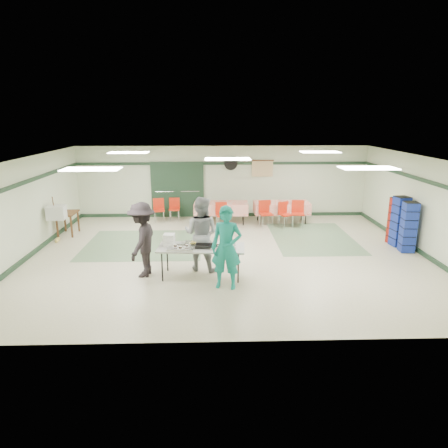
{
  "coord_description": "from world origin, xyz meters",
  "views": [
    {
      "loc": [
        -0.43,
        -10.63,
        3.78
      ],
      "look_at": [
        -0.1,
        -0.3,
        0.97
      ],
      "focal_mm": 32.0,
      "sensor_mm": 36.0,
      "label": 1
    }
  ],
  "objects_px": {
    "chair_c": "(298,211)",
    "dining_table_b": "(221,208)",
    "chair_b": "(265,211)",
    "crate_stack_red": "(396,221)",
    "broom": "(56,218)",
    "dining_table_a": "(282,207)",
    "crate_stack_blue_a": "(408,227)",
    "chair_loose_a": "(174,207)",
    "volunteer_teal": "(226,248)",
    "crate_stack_blue_b": "(400,221)",
    "office_printer": "(56,212)",
    "volunteer_dark": "(142,240)",
    "printer_table": "(67,216)",
    "volunteer_grey": "(201,234)",
    "chair_d": "(222,212)",
    "chair_a": "(285,212)",
    "serving_table": "(201,248)",
    "chair_loose_b": "(159,208)"
  },
  "relations": [
    {
      "from": "chair_c",
      "to": "dining_table_b",
      "type": "bearing_deg",
      "value": 175.9
    },
    {
      "from": "chair_b",
      "to": "crate_stack_red",
      "type": "xyz_separation_m",
      "value": [
        3.7,
        -2.04,
        0.14
      ]
    },
    {
      "from": "chair_c",
      "to": "broom",
      "type": "height_order",
      "value": "broom"
    },
    {
      "from": "dining_table_a",
      "to": "crate_stack_blue_a",
      "type": "distance_m",
      "value": 4.54
    },
    {
      "from": "dining_table_b",
      "to": "broom",
      "type": "xyz_separation_m",
      "value": [
        -5.14,
        -2.06,
        0.17
      ]
    },
    {
      "from": "dining_table_a",
      "to": "chair_loose_a",
      "type": "distance_m",
      "value": 3.96
    },
    {
      "from": "chair_c",
      "to": "volunteer_teal",
      "type": "bearing_deg",
      "value": -110.14
    },
    {
      "from": "chair_loose_a",
      "to": "crate_stack_blue_b",
      "type": "height_order",
      "value": "crate_stack_blue_b"
    },
    {
      "from": "dining_table_b",
      "to": "office_printer",
      "type": "relative_size",
      "value": 3.76
    },
    {
      "from": "dining_table_a",
      "to": "volunteer_dark",
      "type": "bearing_deg",
      "value": -131.22
    },
    {
      "from": "crate_stack_red",
      "to": "crate_stack_blue_b",
      "type": "bearing_deg",
      "value": -90.0
    },
    {
      "from": "printer_table",
      "to": "dining_table_b",
      "type": "bearing_deg",
      "value": 14.06
    },
    {
      "from": "volunteer_grey",
      "to": "chair_loose_a",
      "type": "relative_size",
      "value": 2.26
    },
    {
      "from": "chair_d",
      "to": "printer_table",
      "type": "bearing_deg",
      "value": 177.95
    },
    {
      "from": "crate_stack_blue_a",
      "to": "crate_stack_red",
      "type": "height_order",
      "value": "crate_stack_blue_a"
    },
    {
      "from": "chair_c",
      "to": "crate_stack_blue_b",
      "type": "xyz_separation_m",
      "value": [
        2.56,
        -2.26,
        0.19
      ]
    },
    {
      "from": "chair_b",
      "to": "broom",
      "type": "distance_m",
      "value": 6.84
    },
    {
      "from": "chair_a",
      "to": "crate_stack_blue_a",
      "type": "xyz_separation_m",
      "value": [
        3.02,
        -2.79,
        0.19
      ]
    },
    {
      "from": "serving_table",
      "to": "chair_loose_b",
      "type": "relative_size",
      "value": 2.48
    },
    {
      "from": "dining_table_a",
      "to": "crate_stack_blue_b",
      "type": "xyz_separation_m",
      "value": [
        3.04,
        -2.82,
        0.18
      ]
    },
    {
      "from": "crate_stack_blue_b",
      "to": "volunteer_grey",
      "type": "bearing_deg",
      "value": -163.67
    },
    {
      "from": "serving_table",
      "to": "crate_stack_blue_b",
      "type": "distance_m",
      "value": 6.24
    },
    {
      "from": "office_printer",
      "to": "broom",
      "type": "height_order",
      "value": "broom"
    },
    {
      "from": "serving_table",
      "to": "chair_loose_b",
      "type": "bearing_deg",
      "value": 112.01
    },
    {
      "from": "chair_d",
      "to": "broom",
      "type": "relative_size",
      "value": 0.62
    },
    {
      "from": "chair_loose_a",
      "to": "crate_stack_red",
      "type": "height_order",
      "value": "crate_stack_red"
    },
    {
      "from": "volunteer_teal",
      "to": "chair_a",
      "type": "bearing_deg",
      "value": 78.04
    },
    {
      "from": "volunteer_grey",
      "to": "chair_c",
      "type": "relative_size",
      "value": 2.03
    },
    {
      "from": "chair_loose_a",
      "to": "printer_table",
      "type": "height_order",
      "value": "chair_loose_a"
    },
    {
      "from": "dining_table_a",
      "to": "printer_table",
      "type": "distance_m",
      "value": 7.38
    },
    {
      "from": "dining_table_a",
      "to": "broom",
      "type": "xyz_separation_m",
      "value": [
        -7.34,
        -2.06,
        0.17
      ]
    },
    {
      "from": "chair_c",
      "to": "crate_stack_red",
      "type": "distance_m",
      "value": 3.27
    },
    {
      "from": "volunteer_teal",
      "to": "dining_table_a",
      "type": "xyz_separation_m",
      "value": [
        2.22,
        5.67,
        -0.38
      ]
    },
    {
      "from": "crate_stack_blue_a",
      "to": "volunteer_teal",
      "type": "bearing_deg",
      "value": -156.29
    },
    {
      "from": "chair_a",
      "to": "chair_c",
      "type": "xyz_separation_m",
      "value": [
        0.47,
        0.01,
        0.03
      ]
    },
    {
      "from": "chair_loose_b",
      "to": "crate_stack_blue_b",
      "type": "relative_size",
      "value": 0.57
    },
    {
      "from": "volunteer_teal",
      "to": "crate_stack_blue_a",
      "type": "relative_size",
      "value": 1.29
    },
    {
      "from": "chair_b",
      "to": "volunteer_dark",
      "type": "bearing_deg",
      "value": -140.03
    },
    {
      "from": "volunteer_teal",
      "to": "chair_loose_b",
      "type": "bearing_deg",
      "value": 122.53
    },
    {
      "from": "chair_a",
      "to": "chair_b",
      "type": "relative_size",
      "value": 0.95
    },
    {
      "from": "dining_table_b",
      "to": "chair_loose_a",
      "type": "xyz_separation_m",
      "value": [
        -1.73,
        0.48,
        -0.06
      ]
    },
    {
      "from": "chair_b",
      "to": "printer_table",
      "type": "relative_size",
      "value": 1.07
    },
    {
      "from": "dining_table_a",
      "to": "crate_stack_red",
      "type": "distance_m",
      "value": 4.0
    },
    {
      "from": "chair_a",
      "to": "chair_b",
      "type": "distance_m",
      "value": 0.68
    },
    {
      "from": "volunteer_teal",
      "to": "chair_a",
      "type": "relative_size",
      "value": 2.14
    },
    {
      "from": "chair_loose_b",
      "to": "dining_table_b",
      "type": "bearing_deg",
      "value": -16.48
    },
    {
      "from": "crate_stack_blue_b",
      "to": "broom",
      "type": "xyz_separation_m",
      "value": [
        -10.38,
        0.76,
        -0.02
      ]
    },
    {
      "from": "chair_a",
      "to": "broom",
      "type": "distance_m",
      "value": 7.51
    },
    {
      "from": "volunteer_dark",
      "to": "chair_d",
      "type": "xyz_separation_m",
      "value": [
        2.02,
        4.34,
        -0.38
      ]
    },
    {
      "from": "chair_b",
      "to": "office_printer",
      "type": "height_order",
      "value": "office_printer"
    }
  ]
}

